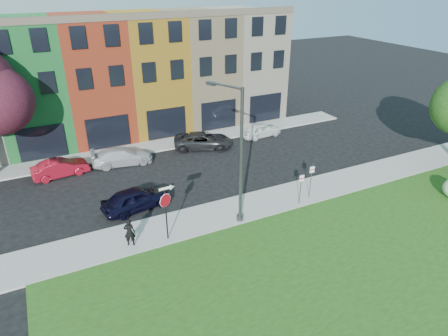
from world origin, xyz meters
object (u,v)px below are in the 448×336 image
stop_sign (165,202)px  sedan_near (136,199)px  street_lamp (238,157)px  man (130,232)px

stop_sign → sedan_near: bearing=96.9°
street_lamp → stop_sign: bearing=157.0°
sedan_near → street_lamp: street_lamp is taller
stop_sign → street_lamp: (4.31, 0.08, 1.64)m
man → stop_sign: bearing=-168.6°
sedan_near → street_lamp: 7.16m
stop_sign → man: 2.52m
street_lamp → sedan_near: bearing=117.8°
stop_sign → sedan_near: size_ratio=0.75×
stop_sign → street_lamp: street_lamp is taller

